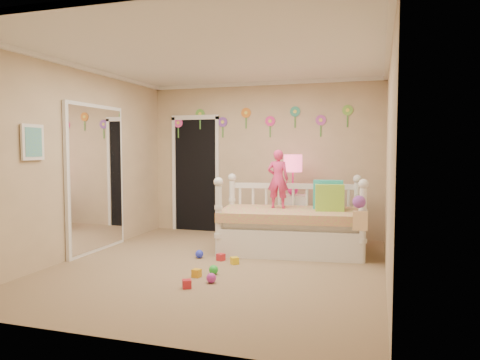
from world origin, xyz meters
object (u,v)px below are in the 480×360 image
(nightstand, at_px, (292,218))
(table_lamp, at_px, (293,168))
(daybed, at_px, (291,214))
(child, at_px, (278,179))

(nightstand, bearing_deg, table_lamp, -98.99)
(daybed, distance_m, child, 0.54)
(table_lamp, bearing_deg, nightstand, 90.00)
(child, distance_m, table_lamp, 0.64)
(daybed, distance_m, nightstand, 0.75)
(child, relative_size, table_lamp, 1.33)
(daybed, xyz_separation_m, table_lamp, (-0.11, 0.72, 0.62))
(nightstand, relative_size, table_lamp, 1.16)
(child, height_order, table_lamp, child)
(nightstand, bearing_deg, child, -108.53)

